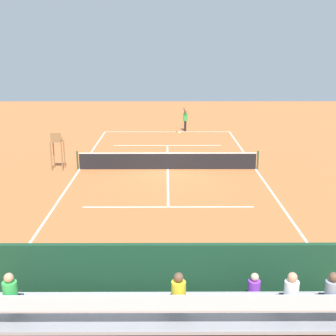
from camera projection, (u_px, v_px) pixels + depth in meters
ground_plane at (168, 169)px, 25.47m from camera, size 60.00×60.00×0.00m
court_line_markings at (168, 169)px, 25.50m from camera, size 10.10×22.20×0.01m
tennis_net at (168, 161)px, 25.33m from camera, size 10.30×0.10×1.07m
backdrop_wall at (170, 279)px, 11.73m from camera, size 18.00×0.16×2.00m
bleacher_stand at (174, 311)px, 10.39m from camera, size 9.06×2.40×2.48m
umpire_chair at (57, 147)px, 25.08m from camera, size 0.67×0.67×2.14m
courtside_bench at (282, 280)px, 12.56m from camera, size 1.80×0.40×0.93m
equipment_bag at (212, 294)px, 12.53m from camera, size 0.90×0.36×0.36m
tennis_player at (185, 119)px, 36.07m from camera, size 0.44×0.56×1.93m
tennis_racket at (179, 132)px, 35.76m from camera, size 0.51×0.52×0.03m
tennis_ball_near at (177, 136)px, 34.15m from camera, size 0.07×0.07×0.07m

